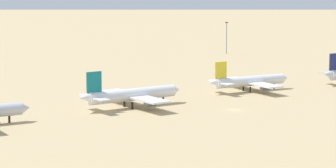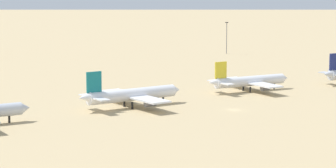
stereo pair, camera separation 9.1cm
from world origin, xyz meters
The scene contains 4 objects.
ground centered at (0.00, 0.00, 0.00)m, with size 4000.00×4000.00×0.00m, color tan.
parked_jet_teal_3 centered at (-25.48, 21.78, 4.21)m, with size 38.81×32.58×12.83m.
parked_jet_yellow_4 centered at (28.75, 27.89, 3.90)m, with size 35.98×30.27×11.89m.
light_pole_mid centered at (105.98, 143.75, 10.15)m, with size 1.80×0.50×17.83m.
Camera 2 is at (-142.23, -183.06, 41.70)m, focal length 78.11 mm.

